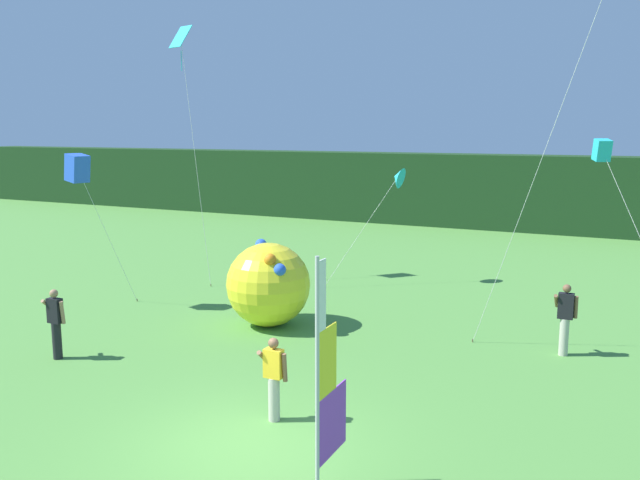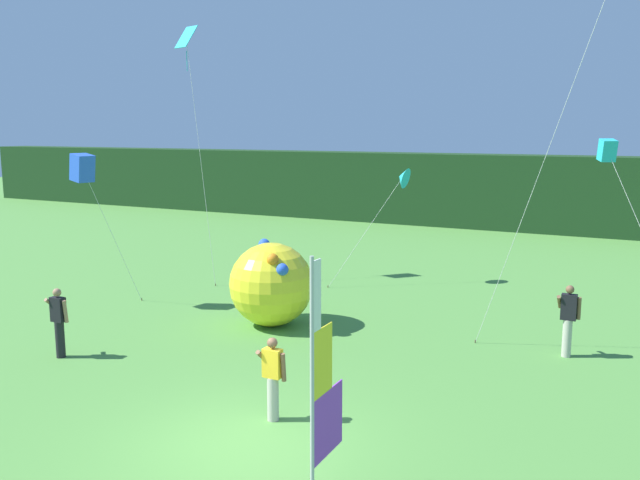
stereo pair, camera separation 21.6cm
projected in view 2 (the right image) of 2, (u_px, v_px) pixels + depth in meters
The scene contains 11 objects.
ground_plane at pixel (244, 444), 11.67m from camera, with size 120.00×120.00×0.00m, color #518E3D.
distant_treeline at pixel (525, 193), 35.93m from camera, with size 80.00×2.40×4.06m, color #193819.
banner_flag at pixel (321, 387), 9.53m from camera, with size 0.06×1.03×3.79m.
person_near_banner at pixel (568, 319), 16.01m from camera, with size 0.55×0.48×1.78m.
person_mid_field at pixel (59, 321), 15.97m from camera, with size 0.55×0.48×1.72m.
person_far_left at pixel (273, 377), 12.51m from camera, with size 0.55×0.48×1.63m.
inflatable_balloon at pixel (271, 284), 18.54m from camera, with size 2.35×2.35×2.40m.
kite_blue_box_0 at pixel (82, 168), 19.90m from camera, with size 1.27×1.68×4.76m.
kite_cyan_delta_1 at pixel (402, 178), 23.38m from camera, with size 2.21×2.38×4.17m.
kite_cyan_diamond_2 at pixel (188, 49), 23.43m from camera, with size 2.04×1.27×9.08m.
kite_cyan_box_3 at pixel (608, 151), 18.55m from camera, with size 2.73×2.29×5.21m.
Camera 2 is at (6.06, -9.17, 5.50)m, focal length 37.25 mm.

